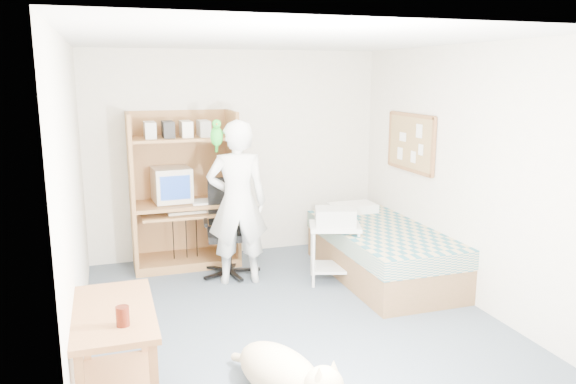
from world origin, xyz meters
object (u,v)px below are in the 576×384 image
(person, at_px, (237,203))
(side_desk, at_px, (116,347))
(dog, at_px, (286,374))
(printer_cart, at_px, (335,244))
(computer_hutch, at_px, (184,196))
(bed, at_px, (381,252))
(office_chair, at_px, (228,240))

(person, bearing_deg, side_desk, 66.97)
(dog, relative_size, printer_cart, 1.70)
(computer_hutch, bearing_deg, side_desk, -106.14)
(computer_hutch, height_order, dog, computer_hutch)
(bed, height_order, side_desk, side_desk)
(computer_hutch, height_order, office_chair, computer_hutch)
(side_desk, relative_size, dog, 0.92)
(bed, xyz_separation_m, office_chair, (-1.58, 0.65, 0.09))
(person, xyz_separation_m, printer_cart, (0.99, -0.32, -0.46))
(computer_hutch, xyz_separation_m, dog, (0.25, -3.09, -0.63))
(bed, xyz_separation_m, person, (-1.54, 0.35, 0.59))
(dog, height_order, printer_cart, printer_cart)
(dog, bearing_deg, office_chair, 62.87)
(side_desk, xyz_separation_m, dog, (1.10, -0.15, -0.30))
(bed, distance_m, side_desk, 3.39)
(dog, bearing_deg, bed, 24.93)
(computer_hutch, bearing_deg, printer_cart, -37.17)
(office_chair, bearing_deg, person, -74.08)
(office_chair, bearing_deg, printer_cart, -23.29)
(printer_cart, bearing_deg, side_desk, -123.18)
(dog, xyz_separation_m, printer_cart, (1.20, 1.99, 0.24))
(computer_hutch, bearing_deg, bed, -29.29)
(computer_hutch, height_order, person, computer_hutch)
(office_chair, bearing_deg, side_desk, -109.00)
(computer_hutch, distance_m, side_desk, 3.08)
(side_desk, relative_size, office_chair, 0.95)
(bed, bearing_deg, dog, -131.65)
(computer_hutch, height_order, side_desk, computer_hutch)
(computer_hutch, relative_size, bed, 0.89)
(side_desk, xyz_separation_m, person, (1.31, 2.16, 0.39))
(side_desk, distance_m, office_chair, 2.78)
(printer_cart, bearing_deg, dog, -102.90)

